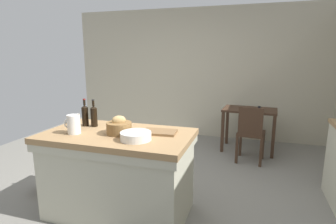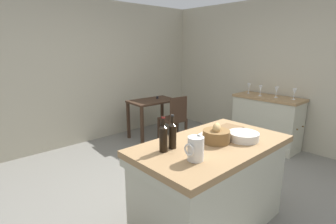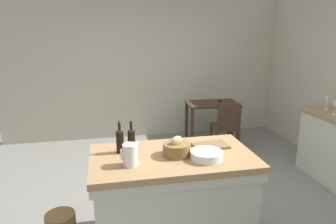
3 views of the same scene
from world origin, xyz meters
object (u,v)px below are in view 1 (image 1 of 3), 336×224
object	(u,v)px
bread_basket	(119,127)
wicker_hamper	(49,179)
cutting_board	(159,132)
wine_bottle_dark	(94,116)
island_table	(119,170)
wash_bowl	(136,136)
pitcher	(74,124)
wine_bottle_amber	(85,115)
writing_desk	(249,116)
wooden_chair	(251,132)

from	to	relation	value
bread_basket	wicker_hamper	xyz separation A→B (m)	(-1.12, 0.19, -0.82)
cutting_board	wine_bottle_dark	distance (m)	0.79
island_table	cutting_board	distance (m)	0.61
wine_bottle_dark	cutting_board	bearing A→B (deg)	-2.56
wine_bottle_dark	wash_bowl	bearing A→B (deg)	-25.93
island_table	pitcher	distance (m)	0.67
island_table	wine_bottle_amber	bearing A→B (deg)	162.25
writing_desk	wash_bowl	xyz separation A→B (m)	(-0.99, -2.61, 0.30)
writing_desk	wash_bowl	size ratio (longest dim) A/B	3.19
wash_bowl	bread_basket	xyz separation A→B (m)	(-0.24, 0.14, 0.03)
island_table	wine_bottle_dark	size ratio (longest dim) A/B	5.00
island_table	wooden_chair	size ratio (longest dim) A/B	1.68
writing_desk	wine_bottle_dark	distance (m)	2.84
wine_bottle_dark	wicker_hamper	world-z (taller)	wine_bottle_dark
island_table	bread_basket	bearing A→B (deg)	-27.91
wooden_chair	wine_bottle_dark	size ratio (longest dim) A/B	2.98
wooden_chair	wash_bowl	world-z (taller)	wash_bowl
wooden_chair	pitcher	xyz separation A→B (m)	(-1.72, -2.03, 0.50)
bread_basket	wicker_hamper	world-z (taller)	bread_basket
bread_basket	wine_bottle_dark	distance (m)	0.44
wine_bottle_amber	island_table	bearing A→B (deg)	-17.75
bread_basket	cutting_board	distance (m)	0.41
island_table	wicker_hamper	world-z (taller)	island_table
pitcher	cutting_board	world-z (taller)	pitcher
cutting_board	wash_bowl	bearing A→B (deg)	-116.32
bread_basket	wine_bottle_dark	world-z (taller)	wine_bottle_dark
pitcher	bread_basket	bearing A→B (deg)	16.71
writing_desk	cutting_board	xyz separation A→B (m)	(-0.86, -2.33, 0.28)
wine_bottle_dark	wine_bottle_amber	size ratio (longest dim) A/B	0.99
writing_desk	wooden_chair	distance (m)	0.59
bread_basket	cutting_board	bearing A→B (deg)	20.26
pitcher	wine_bottle_amber	distance (m)	0.31
island_table	pitcher	bearing A→B (deg)	-159.78
island_table	cutting_board	size ratio (longest dim) A/B	4.49
wine_bottle_dark	wicker_hamper	bearing A→B (deg)	178.89
writing_desk	wicker_hamper	size ratio (longest dim) A/B	3.19
writing_desk	pitcher	world-z (taller)	pitcher
pitcher	wash_bowl	size ratio (longest dim) A/B	0.80
writing_desk	cutting_board	size ratio (longest dim) A/B	2.76
wash_bowl	writing_desk	bearing A→B (deg)	69.13
writing_desk	bread_basket	distance (m)	2.78
pitcher	bread_basket	distance (m)	0.46
pitcher	wash_bowl	distance (m)	0.69
wine_bottle_dark	wine_bottle_amber	world-z (taller)	wine_bottle_amber
wooden_chair	bread_basket	bearing A→B (deg)	-123.92
island_table	writing_desk	bearing A→B (deg)	62.58
wine_bottle_amber	wash_bowl	bearing A→B (deg)	-22.17
bread_basket	wine_bottle_amber	xyz separation A→B (m)	(-0.51, 0.17, 0.06)
wash_bowl	wine_bottle_amber	bearing A→B (deg)	157.83
pitcher	wine_bottle_dark	bearing A→B (deg)	82.56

